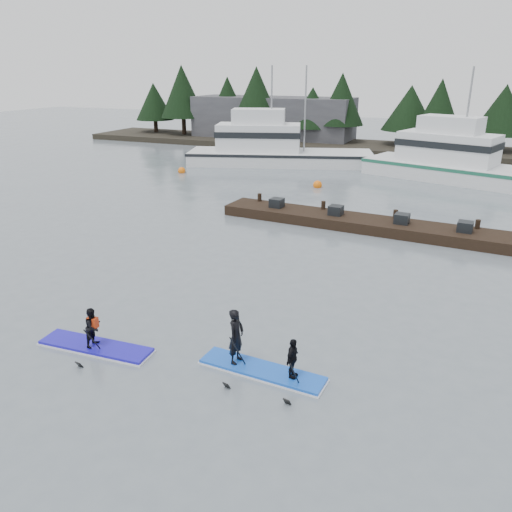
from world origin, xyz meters
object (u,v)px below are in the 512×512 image
at_px(fishing_boat_large, 274,156).
at_px(floating_dock, 372,225).
at_px(paddleboard_duo, 258,355).
at_px(fishing_boat_medium, 463,172).
at_px(paddleboard_solo, 95,337).

height_order(fishing_boat_large, floating_dock, fishing_boat_large).
bearing_deg(floating_dock, paddleboard_duo, -87.34).
relative_size(fishing_boat_large, floating_dock, 0.99).
xyz_separation_m(fishing_boat_large, floating_dock, (11.62, -16.02, -0.41)).
height_order(fishing_boat_medium, paddleboard_solo, fishing_boat_medium).
distance_m(fishing_boat_large, floating_dock, 19.79).
xyz_separation_m(fishing_boat_medium, floating_dock, (-3.98, -14.95, -0.38)).
xyz_separation_m(floating_dock, paddleboard_solo, (-5.39, -15.22, 0.10)).
relative_size(floating_dock, paddleboard_solo, 4.63).
height_order(fishing_boat_medium, paddleboard_duo, fishing_boat_medium).
relative_size(paddleboard_solo, paddleboard_duo, 0.99).
distance_m(fishing_boat_large, fishing_boat_medium, 15.63).
relative_size(fishing_boat_medium, paddleboard_duo, 4.46).
distance_m(fishing_boat_medium, floating_dock, 15.48).
xyz_separation_m(fishing_boat_medium, paddleboard_duo, (-4.38, -29.37, -0.12)).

